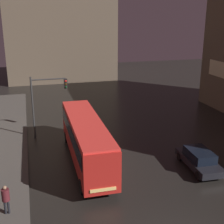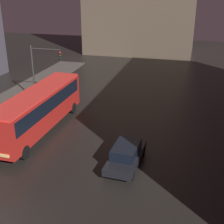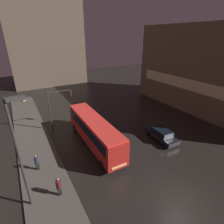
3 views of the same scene
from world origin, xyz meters
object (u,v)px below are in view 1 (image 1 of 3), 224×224
bus_near (86,137)px  car_taxi (199,159)px  pedestrian_near (6,197)px  traffic_light_main (45,96)px

bus_near → car_taxi: bearing=158.4°
car_taxi → pedestrian_near: 13.75m
car_taxi → pedestrian_near: pedestrian_near is taller
car_taxi → pedestrian_near: bearing=12.0°
bus_near → car_taxi: 8.64m
bus_near → pedestrian_near: bus_near is taller
bus_near → traffic_light_main: 6.87m
bus_near → traffic_light_main: bearing=-66.7°
bus_near → car_taxi: (7.89, -3.26, -1.37)m
traffic_light_main → car_taxi: bearing=-42.0°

